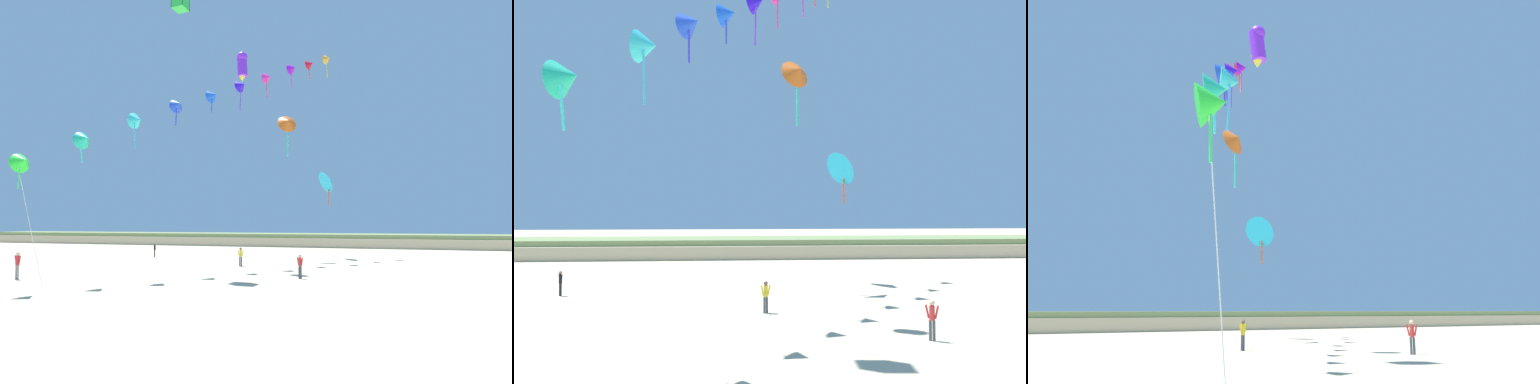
# 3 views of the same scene
# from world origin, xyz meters

# --- Properties ---
(ground_plane) EXTENTS (240.00, 240.00, 0.00)m
(ground_plane) POSITION_xyz_m (0.00, 0.00, 0.00)
(ground_plane) COLOR beige
(dune_ridge) EXTENTS (120.00, 9.79, 1.95)m
(dune_ridge) POSITION_xyz_m (0.00, 47.21, 0.97)
(dune_ridge) COLOR #BFAE8B
(dune_ridge) RESTS_ON ground
(person_near_left) EXTENTS (0.51, 0.37, 1.59)m
(person_near_left) POSITION_xyz_m (4.83, 9.16, 0.92)
(person_near_left) COLOR #474C56
(person_near_left) RESTS_ON ground
(person_near_right) EXTENTS (0.53, 0.30, 1.58)m
(person_near_right) POSITION_xyz_m (-1.26, 15.27, 0.91)
(person_near_right) COLOR #474C56
(person_near_right) RESTS_ON ground
(person_mid_center) EXTENTS (0.37, 0.46, 1.49)m
(person_mid_center) POSITION_xyz_m (-12.97, 21.43, 0.86)
(person_mid_center) COLOR black
(person_mid_center) RESTS_ON ground
(person_far_left) EXTENTS (0.61, 0.24, 1.75)m
(person_far_left) POSITION_xyz_m (-12.73, 3.94, 1.01)
(person_far_left) COLOR gray
(person_far_left) RESTS_ON ground
(kite_banner_string) EXTENTS (14.84, 30.89, 23.76)m
(kite_banner_string) POSITION_xyz_m (-2.24, 15.06, 15.14)
(kite_banner_string) COLOR #27EA36
(large_kite_low_lead) EXTENTS (1.33, 1.38, 2.62)m
(large_kite_low_lead) POSITION_xyz_m (-0.94, 14.57, 17.03)
(large_kite_low_lead) COLOR #8029F1
(large_kite_mid_trail) EXTENTS (2.77, 2.97, 3.89)m
(large_kite_mid_trail) POSITION_xyz_m (5.06, 25.96, 8.13)
(large_kite_mid_trail) COLOR #1DB6E7
(large_kite_high_solo) EXTENTS (2.39, 2.12, 4.56)m
(large_kite_high_solo) POSITION_xyz_m (1.32, 22.74, 13.95)
(large_kite_high_solo) COLOR orange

